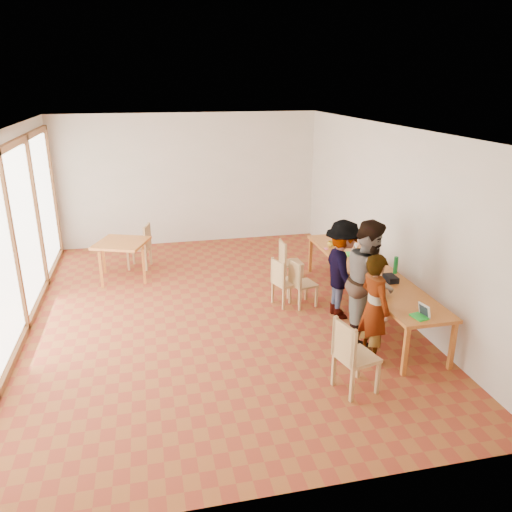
% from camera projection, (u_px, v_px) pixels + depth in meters
% --- Properties ---
extents(ground, '(8.00, 8.00, 0.00)m').
position_uv_depth(ground, '(215.00, 312.00, 8.36)').
color(ground, brown).
rests_on(ground, ground).
extents(wall_back, '(6.00, 0.10, 3.00)m').
position_uv_depth(wall_back, '(189.00, 180.00, 11.54)').
color(wall_back, beige).
rests_on(wall_back, ground).
extents(wall_front, '(6.00, 0.10, 3.00)m').
position_uv_depth(wall_front, '(277.00, 356.00, 4.18)').
color(wall_front, beige).
rests_on(wall_front, ground).
extents(wall_right, '(0.10, 8.00, 3.00)m').
position_uv_depth(wall_right, '(388.00, 216.00, 8.47)').
color(wall_right, beige).
rests_on(wall_right, ground).
extents(window_wall, '(0.10, 8.00, 3.00)m').
position_uv_depth(window_wall, '(10.00, 239.00, 7.25)').
color(window_wall, white).
rests_on(window_wall, ground).
extents(ceiling, '(6.00, 8.00, 0.04)m').
position_uv_depth(ceiling, '(209.00, 127.00, 7.35)').
color(ceiling, white).
rests_on(ceiling, wall_back).
extents(communal_table, '(0.80, 4.00, 0.75)m').
position_uv_depth(communal_table, '(368.00, 271.00, 8.21)').
color(communal_table, '#C5732B').
rests_on(communal_table, ground).
extents(side_table, '(0.90, 0.90, 0.75)m').
position_uv_depth(side_table, '(122.00, 246.00, 9.59)').
color(side_table, '#C5732B').
rests_on(side_table, ground).
extents(chair_near, '(0.54, 0.54, 0.51)m').
position_uv_depth(chair_near, '(350.00, 349.00, 6.05)').
color(chair_near, tan).
rests_on(chair_near, ground).
extents(chair_mid, '(0.46, 0.46, 0.44)m').
position_uv_depth(chair_mid, '(299.00, 279.00, 8.43)').
color(chair_mid, tan).
rests_on(chair_mid, ground).
extents(chair_far, '(0.49, 0.49, 0.44)m').
position_uv_depth(chair_far, '(282.00, 278.00, 8.47)').
color(chair_far, tan).
rests_on(chair_far, ground).
extents(chair_empty, '(0.41, 0.41, 0.44)m').
position_uv_depth(chair_empty, '(287.00, 258.00, 9.41)').
color(chair_empty, tan).
rests_on(chair_empty, ground).
extents(chair_spare, '(0.52, 0.52, 0.49)m').
position_uv_depth(chair_spare, '(143.00, 242.00, 10.18)').
color(chair_spare, tan).
rests_on(chair_spare, ground).
extents(person_near, '(0.46, 0.62, 1.54)m').
position_uv_depth(person_near, '(374.00, 308.00, 6.74)').
color(person_near, gray).
rests_on(person_near, ground).
extents(person_mid, '(0.95, 1.07, 1.83)m').
position_uv_depth(person_mid, '(369.00, 280.00, 7.29)').
color(person_mid, gray).
rests_on(person_mid, ground).
extents(person_far, '(0.66, 1.08, 1.63)m').
position_uv_depth(person_far, '(342.00, 270.00, 7.98)').
color(person_far, gray).
rests_on(person_far, ground).
extents(laptop_near, '(0.22, 0.24, 0.18)m').
position_uv_depth(laptop_near, '(422.00, 314.00, 6.51)').
color(laptop_near, green).
rests_on(laptop_near, communal_table).
extents(laptop_mid, '(0.24, 0.27, 0.22)m').
position_uv_depth(laptop_mid, '(364.00, 263.00, 8.29)').
color(laptop_mid, green).
rests_on(laptop_mid, communal_table).
extents(laptop_far, '(0.24, 0.26, 0.19)m').
position_uv_depth(laptop_far, '(354.00, 252.00, 8.83)').
color(laptop_far, green).
rests_on(laptop_far, communal_table).
extents(yellow_mug, '(0.14, 0.14, 0.10)m').
position_uv_depth(yellow_mug, '(331.00, 244.00, 9.26)').
color(yellow_mug, gold).
rests_on(yellow_mug, communal_table).
extents(green_bottle, '(0.07, 0.07, 0.28)m').
position_uv_depth(green_bottle, '(396.00, 265.00, 7.95)').
color(green_bottle, '#167D2F').
rests_on(green_bottle, communal_table).
extents(clear_glass, '(0.07, 0.07, 0.09)m').
position_uv_depth(clear_glass, '(373.00, 284.00, 7.47)').
color(clear_glass, silver).
rests_on(clear_glass, communal_table).
extents(condiment_cup, '(0.08, 0.08, 0.06)m').
position_uv_depth(condiment_cup, '(356.00, 245.00, 9.27)').
color(condiment_cup, white).
rests_on(condiment_cup, communal_table).
extents(pink_phone, '(0.05, 0.10, 0.01)m').
position_uv_depth(pink_phone, '(326.00, 249.00, 9.14)').
color(pink_phone, '#E2528D').
rests_on(pink_phone, communal_table).
extents(black_pouch, '(0.16, 0.26, 0.09)m').
position_uv_depth(black_pouch, '(391.00, 279.00, 7.67)').
color(black_pouch, black).
rests_on(black_pouch, communal_table).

